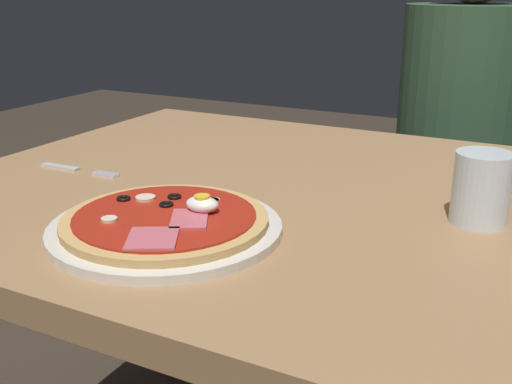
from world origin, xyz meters
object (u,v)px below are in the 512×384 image
Objects in this scene: fork at (73,169)px; dining_table at (351,262)px; pizza_foreground at (166,224)px; water_glass_near at (481,193)px; diner_person at (456,172)px.

dining_table is at bearing 9.84° from fork.
pizza_foreground is 1.88× the size of fork.
diner_person is at bearing 101.00° from water_glass_near.
dining_table is 13.52× the size of water_glass_near.
water_glass_near reaches higher than pizza_foreground.
diner_person is (0.49, 0.86, -0.17)m from fork.
water_glass_near is 0.65m from fork.
dining_table is 0.31m from pizza_foreground.
pizza_foreground reaches higher than dining_table.
dining_table is at bearing 54.04° from pizza_foreground.
pizza_foreground is 3.10× the size of water_glass_near.
water_glass_near reaches higher than dining_table.
pizza_foreground is 0.41m from water_glass_near.
dining_table is 1.10× the size of diner_person.
pizza_foreground is at bearing -147.61° from water_glass_near.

